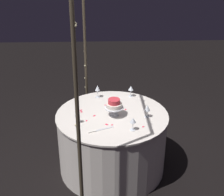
# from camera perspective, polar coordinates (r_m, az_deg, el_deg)

# --- Properties ---
(ground_plane) EXTENTS (12.00, 12.00, 0.00)m
(ground_plane) POSITION_cam_1_polar(r_m,az_deg,el_deg) (4.05, 0.00, -12.44)
(ground_plane) COLOR black
(decorative_arch) EXTENTS (1.84, 0.06, 2.33)m
(decorative_arch) POSITION_cam_1_polar(r_m,az_deg,el_deg) (3.35, -5.64, 7.88)
(decorative_arch) COLOR #473D2D
(decorative_arch) RESTS_ON ground
(main_table) EXTENTS (1.32, 1.32, 0.76)m
(main_table) POSITION_cam_1_polar(r_m,az_deg,el_deg) (3.82, 0.00, -7.97)
(main_table) COLOR silver
(main_table) RESTS_ON ground
(tiered_cake) EXTENTS (0.22, 0.22, 0.21)m
(tiered_cake) POSITION_cam_1_polar(r_m,az_deg,el_deg) (3.54, 0.37, -1.26)
(tiered_cake) COLOR silver
(tiered_cake) RESTS_ON main_table
(wine_glass_0) EXTENTS (0.07, 0.07, 0.15)m
(wine_glass_0) POSITION_cam_1_polar(r_m,az_deg,el_deg) (3.54, 6.49, -1.88)
(wine_glass_0) COLOR silver
(wine_glass_0) RESTS_ON main_table
(wine_glass_1) EXTENTS (0.07, 0.07, 0.15)m
(wine_glass_1) POSITION_cam_1_polar(r_m,az_deg,el_deg) (4.03, 3.49, 1.74)
(wine_glass_1) COLOR silver
(wine_glass_1) RESTS_ON main_table
(wine_glass_2) EXTENTS (0.06, 0.06, 0.14)m
(wine_glass_2) POSITION_cam_1_polar(r_m,az_deg,el_deg) (3.43, -6.35, -3.03)
(wine_glass_2) COLOR silver
(wine_glass_2) RESTS_ON main_table
(wine_glass_3) EXTENTS (0.06, 0.06, 0.15)m
(wine_glass_3) POSITION_cam_1_polar(r_m,az_deg,el_deg) (3.28, 3.86, -4.21)
(wine_glass_3) COLOR silver
(wine_glass_3) RESTS_ON main_table
(wine_glass_4) EXTENTS (0.06, 0.06, 0.17)m
(wine_glass_4) POSITION_cam_1_polar(r_m,az_deg,el_deg) (4.00, -2.68, 1.76)
(wine_glass_4) COLOR silver
(wine_glass_4) RESTS_ON main_table
(cake_knife) EXTENTS (0.14, 0.28, 0.01)m
(cake_knife) POSITION_cam_1_polar(r_m,az_deg,el_deg) (3.32, -2.32, -5.87)
(cake_knife) COLOR silver
(cake_knife) RESTS_ON main_table
(rose_petal_0) EXTENTS (0.05, 0.05, 0.00)m
(rose_petal_0) POSITION_cam_1_polar(r_m,az_deg,el_deg) (3.42, -0.98, -4.88)
(rose_petal_0) COLOR #E02D47
(rose_petal_0) RESTS_ON main_table
(rose_petal_1) EXTENTS (0.03, 0.03, 0.00)m
(rose_petal_1) POSITION_cam_1_polar(r_m,az_deg,el_deg) (3.41, 0.02, -4.95)
(rose_petal_1) COLOR #E02D47
(rose_petal_1) RESTS_ON main_table
(rose_petal_2) EXTENTS (0.04, 0.04, 0.00)m
(rose_petal_2) POSITION_cam_1_polar(r_m,az_deg,el_deg) (3.60, -3.28, -3.27)
(rose_petal_2) COLOR #E02D47
(rose_petal_2) RESTS_ON main_table
(rose_petal_3) EXTENTS (0.04, 0.03, 0.00)m
(rose_petal_3) POSITION_cam_1_polar(r_m,az_deg,el_deg) (3.70, -6.25, -2.54)
(rose_petal_3) COLOR #E02D47
(rose_petal_3) RESTS_ON main_table
(rose_petal_4) EXTENTS (0.04, 0.04, 0.00)m
(rose_petal_4) POSITION_cam_1_polar(r_m,az_deg,el_deg) (3.70, -5.62, -2.53)
(rose_petal_4) COLOR #E02D47
(rose_petal_4) RESTS_ON main_table
(rose_petal_5) EXTENTS (0.03, 0.03, 0.00)m
(rose_petal_5) POSITION_cam_1_polar(r_m,az_deg,el_deg) (3.76, 1.30, -1.91)
(rose_petal_5) COLOR #E02D47
(rose_petal_5) RESTS_ON main_table
(rose_petal_6) EXTENTS (0.04, 0.03, 0.00)m
(rose_petal_6) POSITION_cam_1_polar(r_m,az_deg,el_deg) (3.73, 2.50, -2.12)
(rose_petal_6) COLOR #E02D47
(rose_petal_6) RESTS_ON main_table
(rose_petal_7) EXTENTS (0.05, 0.05, 0.00)m
(rose_petal_7) POSITION_cam_1_polar(r_m,az_deg,el_deg) (3.83, -1.16, -1.33)
(rose_petal_7) COLOR #E02D47
(rose_petal_7) RESTS_ON main_table
(rose_petal_8) EXTENTS (0.04, 0.04, 0.00)m
(rose_petal_8) POSITION_cam_1_polar(r_m,az_deg,el_deg) (3.40, 5.75, -5.26)
(rose_petal_8) COLOR #E02D47
(rose_petal_8) RESTS_ON main_table
(rose_petal_9) EXTENTS (0.03, 0.03, 0.00)m
(rose_petal_9) POSITION_cam_1_polar(r_m,az_deg,el_deg) (3.94, -6.48, -0.69)
(rose_petal_9) COLOR #E02D47
(rose_petal_9) RESTS_ON main_table
(rose_petal_10) EXTENTS (0.03, 0.03, 0.00)m
(rose_petal_10) POSITION_cam_1_polar(r_m,az_deg,el_deg) (3.75, 1.95, -2.01)
(rose_petal_10) COLOR #E02D47
(rose_petal_10) RESTS_ON main_table
(rose_petal_11) EXTENTS (0.03, 0.02, 0.00)m
(rose_petal_11) POSITION_cam_1_polar(r_m,az_deg,el_deg) (3.50, -4.69, -4.17)
(rose_petal_11) COLOR #E02D47
(rose_petal_11) RESTS_ON main_table
(rose_petal_12) EXTENTS (0.04, 0.04, 0.00)m
(rose_petal_12) POSITION_cam_1_polar(r_m,az_deg,el_deg) (3.73, -5.72, -2.25)
(rose_petal_12) COLOR #E02D47
(rose_petal_12) RESTS_ON main_table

